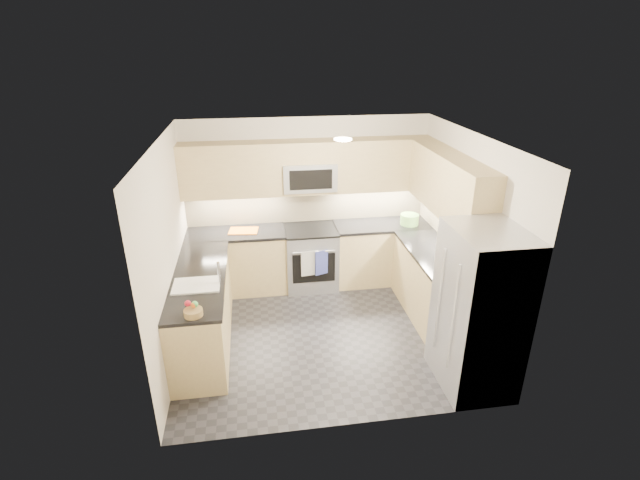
{
  "coord_description": "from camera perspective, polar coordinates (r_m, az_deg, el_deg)",
  "views": [
    {
      "loc": [
        -0.81,
        -4.98,
        3.49
      ],
      "look_at": [
        0.0,
        0.35,
        1.15
      ],
      "focal_mm": 26.0,
      "sensor_mm": 36.0,
      "label": 1
    }
  ],
  "objects": [
    {
      "name": "oven_handle",
      "position": [
        6.58,
        -0.75,
        -1.46
      ],
      "size": [
        0.6,
        0.02,
        0.02
      ],
      "primitive_type": "cylinder",
      "rotation": [
        0.0,
        1.57,
        0.0
      ],
      "color": "#B2B5BA",
      "rests_on": "gas_range"
    },
    {
      "name": "sink_basin",
      "position": [
        5.45,
        -14.89,
        -6.04
      ],
      "size": [
        0.52,
        0.38,
        0.16
      ],
      "primitive_type": "cube",
      "color": "white",
      "rests_on": "base_cab_peninsula"
    },
    {
      "name": "fruit_basket",
      "position": [
        4.87,
        -15.33,
        -8.62
      ],
      "size": [
        0.24,
        0.24,
        0.07
      ],
      "primitive_type": "cylinder",
      "rotation": [
        0.0,
        0.0,
        -0.36
      ],
      "color": "#9B7D48",
      "rests_on": "countertop_peninsula"
    },
    {
      "name": "fruit_apple",
      "position": [
        4.88,
        -15.97,
        -7.52
      ],
      "size": [
        0.06,
        0.06,
        0.06
      ],
      "primitive_type": "sphere",
      "color": "#B41427",
      "rests_on": "fruit_basket"
    },
    {
      "name": "wall_left",
      "position": [
        5.56,
        -18.12,
        -1.58
      ],
      "size": [
        0.02,
        3.2,
        2.5
      ],
      "primitive_type": "cube",
      "color": "beige",
      "rests_on": "floor"
    },
    {
      "name": "wall_back",
      "position": [
        7.0,
        -1.54,
        4.79
      ],
      "size": [
        3.6,
        0.02,
        2.5
      ],
      "primitive_type": "cube",
      "color": "beige",
      "rests_on": "floor"
    },
    {
      "name": "refrigerator",
      "position": [
        5.15,
        18.98,
        -8.19
      ],
      "size": [
        0.7,
        0.9,
        1.8
      ],
      "primitive_type": "cube",
      "color": "#ABADB4",
      "rests_on": "floor"
    },
    {
      "name": "backsplash_right",
      "position": [
        6.45,
        15.84,
        1.67
      ],
      "size": [
        0.01,
        2.3,
        0.51
      ],
      "primitive_type": "cube",
      "color": "tan",
      "rests_on": "wall_right"
    },
    {
      "name": "fridge_handle_right",
      "position": [
        5.11,
        14.44,
        -7.18
      ],
      "size": [
        0.02,
        0.02,
        1.2
      ],
      "primitive_type": "cylinder",
      "color": "#B2B5BA",
      "rests_on": "refrigerator"
    },
    {
      "name": "gas_range",
      "position": [
        7.0,
        -1.13,
        -2.23
      ],
      "size": [
        0.76,
        0.65,
        0.91
      ],
      "primitive_type": "cube",
      "color": "#999AA0",
      "rests_on": "floor"
    },
    {
      "name": "cutting_board",
      "position": [
        6.79,
        -9.4,
        1.13
      ],
      "size": [
        0.44,
        0.34,
        0.01
      ],
      "primitive_type": "cube",
      "rotation": [
        0.0,
        0.0,
        -0.12
      ],
      "color": "orange",
      "rests_on": "countertop_back_left"
    },
    {
      "name": "faucet",
      "position": [
        5.33,
        -12.34,
        -4.03
      ],
      "size": [
        0.03,
        0.03,
        0.28
      ],
      "primitive_type": "cylinder",
      "color": "silver",
      "rests_on": "countertop_peninsula"
    },
    {
      "name": "base_cab_back_left",
      "position": [
        6.99,
        -10.06,
        -2.73
      ],
      "size": [
        1.42,
        0.6,
        0.9
      ],
      "primitive_type": "cube",
      "color": "tan",
      "rests_on": "floor"
    },
    {
      "name": "fridge_handle_left",
      "position": [
        4.84,
        16.05,
        -9.29
      ],
      "size": [
        0.02,
        0.02,
        1.2
      ],
      "primitive_type": "cylinder",
      "color": "#B2B5BA",
      "rests_on": "refrigerator"
    },
    {
      "name": "dish_towel_blue",
      "position": [
        6.65,
        0.2,
        -2.8
      ],
      "size": [
        0.19,
        0.08,
        0.37
      ],
      "primitive_type": "cube",
      "rotation": [
        0.0,
        0.0,
        0.36
      ],
      "color": "#323A8A",
      "rests_on": "oven_handle"
    },
    {
      "name": "countertop_back_right",
      "position": [
        7.05,
        7.63,
        1.86
      ],
      "size": [
        1.42,
        0.63,
        0.04
      ],
      "primitive_type": "cube",
      "color": "black",
      "rests_on": "base_cab_back_right"
    },
    {
      "name": "oven_door_glass",
      "position": [
        6.71,
        -0.76,
        -3.48
      ],
      "size": [
        0.62,
        0.02,
        0.45
      ],
      "primitive_type": "cube",
      "color": "black",
      "rests_on": "gas_range"
    },
    {
      "name": "fruit_orange",
      "position": [
        4.84,
        -15.27,
        -7.72
      ],
      "size": [
        0.06,
        0.06,
        0.06
      ],
      "primitive_type": "sphere",
      "color": "orange",
      "rests_on": "fruit_basket"
    },
    {
      "name": "floor",
      "position": [
        6.14,
        0.5,
        -11.2
      ],
      "size": [
        3.6,
        3.2,
        0.0
      ],
      "primitive_type": "cube",
      "color": "#222227",
      "rests_on": "ground"
    },
    {
      "name": "upper_cab_right",
      "position": [
        6.03,
        15.67,
        6.54
      ],
      "size": [
        0.35,
        1.95,
        0.75
      ],
      "primitive_type": "cube",
      "color": "tan",
      "rests_on": "wall_right"
    },
    {
      "name": "countertop_right",
      "position": [
        6.19,
        14.16,
        -1.86
      ],
      "size": [
        0.63,
        1.7,
        0.04
      ],
      "primitive_type": "cube",
      "color": "black",
      "rests_on": "base_cab_right"
    },
    {
      "name": "microwave_door",
      "position": [
        6.48,
        -1.13,
        7.42
      ],
      "size": [
        0.6,
        0.01,
        0.28
      ],
      "primitive_type": "cube",
      "color": "black",
      "rests_on": "microwave"
    },
    {
      "name": "wall_right",
      "position": [
        6.06,
        17.61,
        0.58
      ],
      "size": [
        0.02,
        3.2,
        2.5
      ],
      "primitive_type": "cube",
      "color": "beige",
      "rests_on": "floor"
    },
    {
      "name": "microwave",
      "position": [
        6.68,
        -1.36,
        7.9
      ],
      "size": [
        0.76,
        0.4,
        0.4
      ],
      "primitive_type": "cube",
      "color": "#A4A8AC",
      "rests_on": "upper_cab_back"
    },
    {
      "name": "utensil_bowl",
      "position": [
        7.06,
        10.95,
        2.51
      ],
      "size": [
        0.27,
        0.27,
        0.16
      ],
      "primitive_type": "cylinder",
      "rotation": [
        0.0,
        0.0,
        0.0
      ],
      "color": "#64A044",
      "rests_on": "countertop_back_right"
    },
    {
      "name": "base_cab_peninsula",
      "position": [
        5.88,
        -14.24,
        -8.5
      ],
      "size": [
        0.6,
        2.0,
        0.9
      ],
      "primitive_type": "cube",
      "color": "tan",
      "rests_on": "floor"
    },
    {
      "name": "ceiling",
      "position": [
        5.15,
        0.6,
        12.35
      ],
      "size": [
        3.6,
        3.2,
        0.02
      ],
      "primitive_type": "cube",
      "color": "beige",
      "rests_on": "wall_back"
    },
    {
      "name": "range_cooktop",
      "position": [
        6.82,
        -1.16,
        1.25
      ],
      "size": [
        0.76,
        0.65,
        0.03
      ],
      "primitive_type": "cube",
      "color": "black",
      "rests_on": "gas_range"
    },
    {
      "name": "countertop_back_left",
      "position": [
        6.8,
        -10.34,
        0.83
      ],
      "size": [
        1.42,
        0.63,
        0.04
      ],
      "primitive_type": "cube",
      "color": "black",
      "rests_on": "base_cab_back_left"
    },
    {
      "name": "countertop_peninsula",
      "position": [
        5.65,
        -14.71,
        -4.45
      ],
      "size": [
        0.63,
        2.0,
        0.04
      ],
      "primitive_type": "cube",
      "color": "black",
      "rests_on": "base_cab_peninsula"
    },
    {
      "name": "base_cab_right",
      "position": [
        6.4,
        13.75,
        -5.66
      ],
      "size": [
        0.6,
        1.7,
        0.9
      ],
      "primitive_type": "cube",
      "color": "tan",
      "rests_on": "floor"
    },
    {
      "name": "wall_front",
      "position": [
        4.14,
        4.09,
        -9.41
      ],
      "size": [
        3.6,
        0.02,
        2.5
      ],
      "primitive_type": "cube",
      "color": "beige",
      "rests_on": "floor"
    },
    {
      "name": "fruit_pear",
      "position": [
        4.85,
        -15.17,
        -7.65
      ],
      "size": [
        0.07,
        0.07,
        0.07
      ],
      "primitive_type": "sphere",
      "color": "green",
      "rests_on": "fruit_basket"
    },
    {
      "name": "base_cab_back_right",
      "position": [
        7.24,
        7.43,
        -1.61
      ],
      "size": [
        1.42,
        0.6,
        0.9
      ],
      "primitive_type": "cube",
      "color": "tan",
      "rests_on": "floor"
    },
    {
      "name": "upper_cab_back",
      "position": [
        6.67,
        -1.4,
        8.99
      ],
      "size": [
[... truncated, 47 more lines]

